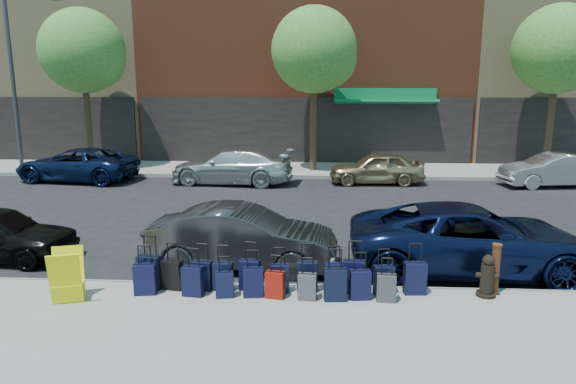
# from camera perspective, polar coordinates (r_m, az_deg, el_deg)

# --- Properties ---
(ground) EXTENTS (120.00, 120.00, 0.00)m
(ground) POSITION_cam_1_polar(r_m,az_deg,el_deg) (14.58, 0.38, -4.15)
(ground) COLOR black
(ground) RESTS_ON ground
(sidewalk_near) EXTENTS (60.00, 4.00, 0.15)m
(sidewalk_near) POSITION_cam_1_polar(r_m,az_deg,el_deg) (8.50, -1.98, -15.80)
(sidewalk_near) COLOR gray
(sidewalk_near) RESTS_ON ground
(sidewalk_far) EXTENTS (60.00, 4.00, 0.15)m
(sidewalk_far) POSITION_cam_1_polar(r_m,az_deg,el_deg) (24.33, 1.60, 2.51)
(sidewalk_far) COLOR gray
(sidewalk_far) RESTS_ON ground
(curb_near) EXTENTS (60.00, 0.08, 0.15)m
(curb_near) POSITION_cam_1_polar(r_m,az_deg,el_deg) (10.33, -0.93, -10.61)
(curb_near) COLOR gray
(curb_near) RESTS_ON ground
(curb_far) EXTENTS (60.00, 0.08, 0.15)m
(curb_far) POSITION_cam_1_polar(r_m,az_deg,el_deg) (22.34, 1.44, 1.67)
(curb_far) COLOR gray
(curb_far) RESTS_ON ground
(building_left) EXTENTS (15.00, 12.12, 16.00)m
(building_left) POSITION_cam_1_polar(r_m,az_deg,el_deg) (36.31, -25.29, 17.03)
(building_left) COLOR #9A885E
(building_left) RESTS_ON ground
(tree_left) EXTENTS (3.80, 3.80, 7.27)m
(tree_left) POSITION_cam_1_polar(r_m,az_deg,el_deg) (25.81, -21.55, 14.14)
(tree_left) COLOR black
(tree_left) RESTS_ON sidewalk_far
(tree_center) EXTENTS (3.80, 3.80, 7.27)m
(tree_center) POSITION_cam_1_polar(r_m,az_deg,el_deg) (23.54, 3.26, 15.22)
(tree_center) COLOR black
(tree_center) RESTS_ON sidewalk_far
(tree_right) EXTENTS (3.80, 3.80, 7.27)m
(tree_right) POSITION_cam_1_polar(r_m,az_deg,el_deg) (25.74, 28.07, 13.60)
(tree_right) COLOR black
(tree_right) RESTS_ON sidewalk_far
(streetlight) EXTENTS (2.59, 0.18, 8.00)m
(streetlight) POSITION_cam_1_polar(r_m,az_deg,el_deg) (26.51, -27.97, 11.89)
(streetlight) COLOR #333338
(streetlight) RESTS_ON sidewalk_far
(suitcase_front_0) EXTENTS (0.48, 0.32, 1.05)m
(suitcase_front_0) POSITION_cam_1_polar(r_m,az_deg,el_deg) (10.33, -15.13, -8.60)
(suitcase_front_0) COLOR black
(suitcase_front_0) RESTS_ON sidewalk_near
(suitcase_front_1) EXTENTS (0.41, 0.27, 0.92)m
(suitcase_front_1) POSITION_cam_1_polar(r_m,az_deg,el_deg) (10.23, -12.73, -8.95)
(suitcase_front_1) COLOR black
(suitcase_front_1) RESTS_ON sidewalk_near
(suitcase_front_2) EXTENTS (0.40, 0.25, 0.91)m
(suitcase_front_2) POSITION_cam_1_polar(r_m,az_deg,el_deg) (10.10, -9.51, -9.11)
(suitcase_front_2) COLOR black
(suitcase_front_2) RESTS_ON sidewalk_near
(suitcase_front_3) EXTENTS (0.38, 0.22, 0.89)m
(suitcase_front_3) POSITION_cam_1_polar(r_m,az_deg,el_deg) (10.02, -7.23, -9.25)
(suitcase_front_3) COLOR black
(suitcase_front_3) RESTS_ON sidewalk_near
(suitcase_front_4) EXTENTS (0.42, 0.28, 0.94)m
(suitcase_front_4) POSITION_cam_1_polar(r_m,az_deg,el_deg) (9.99, -4.26, -9.16)
(suitcase_front_4) COLOR black
(suitcase_front_4) RESTS_ON sidewalk_near
(suitcase_front_5) EXTENTS (0.38, 0.23, 0.87)m
(suitcase_front_5) POSITION_cam_1_polar(r_m,az_deg,el_deg) (9.86, -0.99, -9.54)
(suitcase_front_5) COLOR black
(suitcase_front_5) RESTS_ON sidewalk_near
(suitcase_front_6) EXTENTS (0.39, 0.22, 0.93)m
(suitcase_front_6) POSITION_cam_1_polar(r_m,az_deg,el_deg) (9.91, 2.14, -9.32)
(suitcase_front_6) COLOR black
(suitcase_front_6) RESTS_ON sidewalk_near
(suitcase_front_7) EXTENTS (0.39, 0.25, 0.90)m
(suitcase_front_7) POSITION_cam_1_polar(r_m,az_deg,el_deg) (9.90, 5.17, -9.45)
(suitcase_front_7) COLOR black
(suitcase_front_7) RESTS_ON sidewalk_near
(suitcase_front_8) EXTENTS (0.44, 0.27, 1.00)m
(suitcase_front_8) POSITION_cam_1_polar(r_m,az_deg,el_deg) (9.91, 7.39, -9.28)
(suitcase_front_8) COLOR black
(suitcase_front_8) RESTS_ON sidewalk_near
(suitcase_front_9) EXTENTS (0.38, 0.25, 0.87)m
(suitcase_front_9) POSITION_cam_1_polar(r_m,az_deg,el_deg) (9.95, 10.58, -9.55)
(suitcase_front_9) COLOR black
(suitcase_front_9) RESTS_ON sidewalk_near
(suitcase_front_10) EXTENTS (0.42, 0.25, 0.98)m
(suitcase_front_10) POSITION_cam_1_polar(r_m,az_deg,el_deg) (10.05, 13.92, -9.27)
(suitcase_front_10) COLOR black
(suitcase_front_10) RESTS_ON sidewalk_near
(suitcase_back_0) EXTENTS (0.43, 0.28, 0.94)m
(suitcase_back_0) POSITION_cam_1_polar(r_m,az_deg,el_deg) (10.12, -15.60, -9.29)
(suitcase_back_0) COLOR black
(suitcase_back_0) RESTS_ON sidewalk_near
(suitcase_back_2) EXTENTS (0.41, 0.28, 0.91)m
(suitcase_back_2) POSITION_cam_1_polar(r_m,az_deg,el_deg) (9.86, -10.52, -9.69)
(suitcase_back_2) COLOR black
(suitcase_back_2) RESTS_ON sidewalk_near
(suitcase_back_3) EXTENTS (0.35, 0.24, 0.78)m
(suitcase_back_3) POSITION_cam_1_polar(r_m,az_deg,el_deg) (9.71, -7.05, -10.17)
(suitcase_back_3) COLOR black
(suitcase_back_3) RESTS_ON sidewalk_near
(suitcase_back_4) EXTENTS (0.40, 0.26, 0.89)m
(suitcase_back_4) POSITION_cam_1_polar(r_m,az_deg,el_deg) (9.68, -3.87, -9.96)
(suitcase_back_4) COLOR black
(suitcase_back_4) RESTS_ON sidewalk_near
(suitcase_back_5) EXTENTS (0.37, 0.26, 0.81)m
(suitcase_back_5) POSITION_cam_1_polar(r_m,az_deg,el_deg) (9.61, -1.46, -10.25)
(suitcase_back_5) COLOR maroon
(suitcase_back_5) RESTS_ON sidewalk_near
(suitcase_back_6) EXTENTS (0.34, 0.21, 0.79)m
(suitcase_back_6) POSITION_cam_1_polar(r_m,az_deg,el_deg) (9.55, 2.14, -10.46)
(suitcase_back_6) COLOR #3F3F44
(suitcase_back_6) RESTS_ON sidewalk_near
(suitcase_back_7) EXTENTS (0.42, 0.26, 0.96)m
(suitcase_back_7) POSITION_cam_1_polar(r_m,az_deg,el_deg) (9.54, 5.26, -10.19)
(suitcase_back_7) COLOR black
(suitcase_back_7) RESTS_ON sidewalk_near
(suitcase_back_8) EXTENTS (0.39, 0.26, 0.88)m
(suitcase_back_8) POSITION_cam_1_polar(r_m,az_deg,el_deg) (9.64, 8.02, -10.15)
(suitcase_back_8) COLOR black
(suitcase_back_8) RESTS_ON sidewalk_near
(suitcase_back_9) EXTENTS (0.36, 0.23, 0.81)m
(suitcase_back_9) POSITION_cam_1_polar(r_m,az_deg,el_deg) (9.63, 10.86, -10.42)
(suitcase_back_9) COLOR #37373C
(suitcase_back_9) RESTS_ON sidewalk_near
(fire_hydrant) EXTENTS (0.41, 0.36, 0.80)m
(fire_hydrant) POSITION_cam_1_polar(r_m,az_deg,el_deg) (10.32, 21.25, -8.82)
(fire_hydrant) COLOR black
(fire_hydrant) RESTS_ON sidewalk_near
(bollard) EXTENTS (0.18, 0.18, 0.98)m
(bollard) POSITION_cam_1_polar(r_m,az_deg,el_deg) (10.42, 22.05, -7.88)
(bollard) COLOR #38190C
(bollard) RESTS_ON sidewalk_near
(display_rack) EXTENTS (0.69, 0.73, 0.97)m
(display_rack) POSITION_cam_1_polar(r_m,az_deg,el_deg) (10.19, -23.36, -8.61)
(display_rack) COLOR #F7EF0D
(display_rack) RESTS_ON sidewalk_near
(car_near_1) EXTENTS (4.27, 1.75, 1.38)m
(car_near_1) POSITION_cam_1_polar(r_m,az_deg,el_deg) (11.47, -5.10, -5.08)
(car_near_1) COLOR #313133
(car_near_1) RESTS_ON ground
(car_near_2) EXTENTS (5.35, 2.62, 1.46)m
(car_near_2) POSITION_cam_1_polar(r_m,az_deg,el_deg) (11.90, 19.75, -4.91)
(car_near_2) COLOR #0B1334
(car_near_2) RESTS_ON ground
(car_far_0) EXTENTS (5.30, 2.99, 1.40)m
(car_far_0) POSITION_cam_1_polar(r_m,az_deg,el_deg) (23.51, -22.39, 2.83)
(car_far_0) COLOR #0E1A3D
(car_far_0) RESTS_ON ground
(car_far_1) EXTENTS (5.19, 2.52, 1.45)m
(car_far_1) POSITION_cam_1_polar(r_m,az_deg,el_deg) (21.27, -6.26, 2.87)
(car_far_1) COLOR silver
(car_far_1) RESTS_ON ground
(car_far_2) EXTENTS (3.88, 1.66, 1.31)m
(car_far_2) POSITION_cam_1_polar(r_m,az_deg,el_deg) (21.43, 9.80, 2.64)
(car_far_2) COLOR #98845D
(car_far_2) RESTS_ON ground
(car_far_3) EXTENTS (4.23, 1.92, 1.34)m
(car_far_3) POSITION_cam_1_polar(r_m,az_deg,el_deg) (23.08, 27.37, 2.18)
(car_far_3) COLOR silver
(car_far_3) RESTS_ON ground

